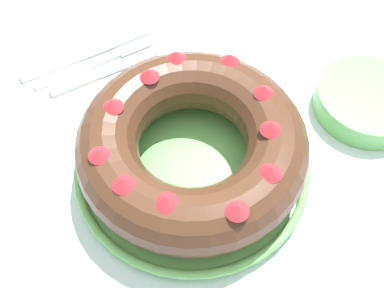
{
  "coord_description": "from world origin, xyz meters",
  "views": [
    {
      "loc": [
        0.3,
        -0.17,
        1.28
      ],
      "look_at": [
        0.02,
        -0.01,
        0.79
      ],
      "focal_mm": 42.0,
      "sensor_mm": 36.0,
      "label": 1
    }
  ],
  "objects_px": {
    "serving_dish": "(192,165)",
    "serving_knife": "(79,57)",
    "bundt_cake": "(192,144)",
    "cake_knife": "(99,74)",
    "side_bowl": "(367,101)",
    "fork": "(103,60)"
  },
  "relations": [
    {
      "from": "serving_dish",
      "to": "serving_knife",
      "type": "xyz_separation_m",
      "value": [
        -0.28,
        -0.06,
        -0.01
      ]
    },
    {
      "from": "serving_dish",
      "to": "bundt_cake",
      "type": "bearing_deg",
      "value": -64.16
    },
    {
      "from": "cake_knife",
      "to": "side_bowl",
      "type": "bearing_deg",
      "value": 56.86
    },
    {
      "from": "serving_dish",
      "to": "fork",
      "type": "bearing_deg",
      "value": -174.8
    },
    {
      "from": "fork",
      "to": "cake_knife",
      "type": "relative_size",
      "value": 1.09
    },
    {
      "from": "serving_knife",
      "to": "side_bowl",
      "type": "xyz_separation_m",
      "value": [
        0.33,
        0.34,
        0.02
      ]
    },
    {
      "from": "serving_knife",
      "to": "fork",
      "type": "bearing_deg",
      "value": 53.14
    },
    {
      "from": "serving_dish",
      "to": "fork",
      "type": "distance_m",
      "value": 0.26
    },
    {
      "from": "bundt_cake",
      "to": "side_bowl",
      "type": "distance_m",
      "value": 0.29
    },
    {
      "from": "cake_knife",
      "to": "side_bowl",
      "type": "distance_m",
      "value": 0.43
    },
    {
      "from": "bundt_cake",
      "to": "fork",
      "type": "relative_size",
      "value": 1.46
    },
    {
      "from": "serving_knife",
      "to": "serving_dish",
      "type": "bearing_deg",
      "value": 15.8
    },
    {
      "from": "serving_dish",
      "to": "cake_knife",
      "type": "relative_size",
      "value": 1.7
    },
    {
      "from": "bundt_cake",
      "to": "serving_knife",
      "type": "bearing_deg",
      "value": -168.9
    },
    {
      "from": "serving_dish",
      "to": "serving_knife",
      "type": "height_order",
      "value": "serving_dish"
    },
    {
      "from": "fork",
      "to": "cake_knife",
      "type": "distance_m",
      "value": 0.03
    },
    {
      "from": "cake_knife",
      "to": "serving_dish",
      "type": "bearing_deg",
      "value": 16.92
    },
    {
      "from": "fork",
      "to": "cake_knife",
      "type": "bearing_deg",
      "value": -43.0
    },
    {
      "from": "bundt_cake",
      "to": "cake_knife",
      "type": "relative_size",
      "value": 1.58
    },
    {
      "from": "bundt_cake",
      "to": "cake_knife",
      "type": "bearing_deg",
      "value": -169.58
    },
    {
      "from": "fork",
      "to": "serving_knife",
      "type": "distance_m",
      "value": 0.04
    },
    {
      "from": "bundt_cake",
      "to": "side_bowl",
      "type": "relative_size",
      "value": 1.92
    }
  ]
}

